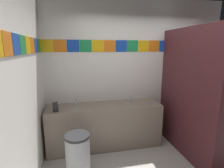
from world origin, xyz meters
TOP-DOWN VIEW (x-y plane):
  - wall_back at (0.00, 1.48)m, footprint 3.67×0.09m
  - wall_side at (-1.87, -0.00)m, footprint 0.09×2.88m
  - vanity_counter at (-0.72, 1.16)m, footprint 2.12×0.55m
  - faucet_left at (-1.25, 1.25)m, footprint 0.04×0.10m
  - faucet_right at (-0.19, 1.25)m, footprint 0.04×0.10m
  - soap_dispenser at (-1.59, 1.01)m, footprint 0.09×0.09m
  - stall_divider at (0.74, 0.40)m, footprint 0.92×1.55m
  - toilet at (1.15, 1.06)m, footprint 0.39×0.49m
  - trash_bin at (-1.26, 0.49)m, footprint 0.37×0.37m

SIDE VIEW (x-z plane):
  - toilet at x=1.15m, z-range -0.07..0.67m
  - trash_bin at x=-1.26m, z-range 0.00..0.63m
  - vanity_counter at x=-0.72m, z-range 0.01..0.84m
  - faucet_left at x=-1.25m, z-range 0.81..0.95m
  - faucet_right at x=-0.19m, z-range 0.81..0.95m
  - soap_dispenser at x=-1.59m, z-range 0.82..0.98m
  - stall_divider at x=0.74m, z-range 0.00..2.22m
  - wall_side at x=-1.87m, z-range 0.00..2.84m
  - wall_back at x=0.00m, z-range 0.00..2.84m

